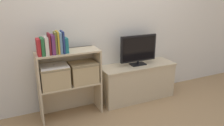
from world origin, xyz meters
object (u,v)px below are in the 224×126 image
book_mustard (58,42)px  book_teal (66,45)px  book_crimson (38,47)px  book_maroon (49,44)px  book_plum (53,44)px  laptop (54,66)px  tv_stand (137,81)px  storage_basket_right (83,71)px  tv (138,49)px  storage_basket_left (55,76)px  book_navy (63,42)px  book_forest (42,46)px  book_olive (55,43)px  book_skyblue (60,43)px  book_ivory (46,46)px

book_mustard → book_teal: size_ratio=1.48×
book_crimson → book_maroon: (0.12, 0.00, 0.03)m
book_plum → laptop: bearing=97.6°
tv_stand → storage_basket_right: storage_basket_right is taller
book_crimson → tv: bearing=3.4°
book_plum → book_mustard: book_mustard is taller
storage_basket_left → laptop: 0.13m
tv → book_navy: book_navy is taller
book_navy → storage_basket_right: (0.24, 0.03, -0.41)m
book_forest → book_mustard: size_ratio=0.76×
book_forest → tv: bearing=3.5°
book_olive → book_skyblue: 0.05m
book_ivory → book_mustard: book_mustard is taller
tv_stand → storage_basket_left: (-1.19, -0.05, 0.30)m
book_olive → book_navy: book_navy is taller
book_mustard → book_navy: bearing=0.0°
book_forest → book_teal: (0.27, 0.00, -0.01)m
tv_stand → book_ivory: 1.44m
book_olive → book_skyblue: size_ratio=1.03×
book_crimson → book_teal: size_ratio=1.08×
tv → book_crimson: (-1.35, -0.08, 0.19)m
book_maroon → book_mustard: (0.09, 0.00, 0.01)m
book_mustard → book_navy: (0.06, 0.00, -0.00)m
book_crimson → book_mustard: 0.22m
book_ivory → tv: bearing=3.6°
book_skyblue → laptop: book_skyblue is taller
book_maroon → book_skyblue: (0.12, 0.00, 0.00)m
tv → book_olive: bearing=-176.1°
book_crimson → book_olive: size_ratio=0.75×
book_forest → book_plum: book_plum is taller
storage_basket_right → book_teal: bearing=-171.4°
book_ivory → storage_basket_right: size_ratio=0.59×
book_navy → book_maroon: bearing=180.0°
book_mustard → storage_basket_left: 0.42m
book_olive → storage_basket_right: bearing=5.5°
tv → book_maroon: (-1.23, -0.08, 0.22)m
book_teal → storage_basket_left: book_teal is taller
tv → book_plum: size_ratio=2.53×
tv → book_plum: book_plum is taller
book_maroon → book_forest: bearing=180.0°
book_ivory → laptop: (0.07, 0.03, -0.26)m
book_maroon → book_navy: 0.15m
book_ivory → book_olive: bearing=0.0°
book_crimson → book_maroon: size_ratio=0.78×
book_plum → book_skyblue: 0.09m
book_mustard → book_skyblue: size_ratio=1.06×
book_maroon → book_ivory: bearing=180.0°
storage_basket_right → laptop: bearing=-180.0°
book_maroon → book_olive: 0.07m
book_ivory → laptop: 0.27m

